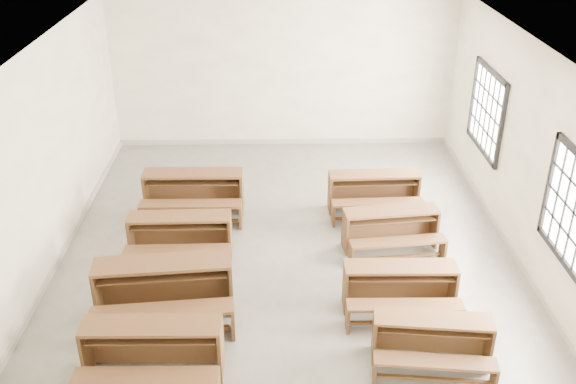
{
  "coord_description": "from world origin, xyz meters",
  "views": [
    {
      "loc": [
        -0.19,
        -8.53,
        5.4
      ],
      "look_at": [
        0.0,
        0.0,
        1.0
      ],
      "focal_mm": 40.0,
      "sensor_mm": 36.0,
      "label": 1
    }
  ],
  "objects_px": {
    "desk_set_6": "(391,227)",
    "desk_set_4": "(432,338)",
    "desk_set_2": "(180,234)",
    "desk_set_3": "(194,190)",
    "desk_set_0": "(152,348)",
    "desk_set_1": "(164,286)",
    "desk_set_5": "(400,285)",
    "desk_set_7": "(374,190)"
  },
  "relations": [
    {
      "from": "desk_set_2",
      "to": "desk_set_4",
      "type": "distance_m",
      "value": 4.08
    },
    {
      "from": "desk_set_0",
      "to": "desk_set_5",
      "type": "xyz_separation_m",
      "value": [
        3.08,
        1.2,
        -0.03
      ]
    },
    {
      "from": "desk_set_1",
      "to": "desk_set_6",
      "type": "relative_size",
      "value": 1.21
    },
    {
      "from": "desk_set_2",
      "to": "desk_set_4",
      "type": "bearing_deg",
      "value": -36.97
    },
    {
      "from": "desk_set_0",
      "to": "desk_set_2",
      "type": "height_order",
      "value": "desk_set_0"
    },
    {
      "from": "desk_set_3",
      "to": "desk_set_6",
      "type": "bearing_deg",
      "value": -20.32
    },
    {
      "from": "desk_set_4",
      "to": "desk_set_6",
      "type": "height_order",
      "value": "desk_set_6"
    },
    {
      "from": "desk_set_5",
      "to": "desk_set_0",
      "type": "bearing_deg",
      "value": -157.84
    },
    {
      "from": "desk_set_7",
      "to": "desk_set_2",
      "type": "bearing_deg",
      "value": -157.91
    },
    {
      "from": "desk_set_2",
      "to": "desk_set_7",
      "type": "relative_size",
      "value": 0.99
    },
    {
      "from": "desk_set_2",
      "to": "desk_set_4",
      "type": "xyz_separation_m",
      "value": [
        3.29,
        -2.41,
        -0.04
      ]
    },
    {
      "from": "desk_set_5",
      "to": "desk_set_1",
      "type": "bearing_deg",
      "value": -178.13
    },
    {
      "from": "desk_set_3",
      "to": "desk_set_4",
      "type": "bearing_deg",
      "value": -49.05
    },
    {
      "from": "desk_set_0",
      "to": "desk_set_2",
      "type": "distance_m",
      "value": 2.57
    },
    {
      "from": "desk_set_2",
      "to": "desk_set_7",
      "type": "bearing_deg",
      "value": 23.24
    },
    {
      "from": "desk_set_6",
      "to": "desk_set_1",
      "type": "bearing_deg",
      "value": -160.32
    },
    {
      "from": "desk_set_1",
      "to": "desk_set_5",
      "type": "height_order",
      "value": "desk_set_1"
    },
    {
      "from": "desk_set_0",
      "to": "desk_set_7",
      "type": "xyz_separation_m",
      "value": [
        3.13,
        3.97,
        -0.02
      ]
    },
    {
      "from": "desk_set_1",
      "to": "desk_set_4",
      "type": "distance_m",
      "value": 3.46
    },
    {
      "from": "desk_set_0",
      "to": "desk_set_1",
      "type": "height_order",
      "value": "desk_set_1"
    },
    {
      "from": "desk_set_0",
      "to": "desk_set_7",
      "type": "distance_m",
      "value": 5.05
    },
    {
      "from": "desk_set_4",
      "to": "desk_set_1",
      "type": "bearing_deg",
      "value": 169.93
    },
    {
      "from": "desk_set_1",
      "to": "desk_set_5",
      "type": "distance_m",
      "value": 3.12
    },
    {
      "from": "desk_set_0",
      "to": "desk_set_6",
      "type": "height_order",
      "value": "desk_set_0"
    },
    {
      "from": "desk_set_0",
      "to": "desk_set_1",
      "type": "distance_m",
      "value": 1.15
    },
    {
      "from": "desk_set_5",
      "to": "desk_set_6",
      "type": "xyz_separation_m",
      "value": [
        0.14,
        1.54,
        -0.01
      ]
    },
    {
      "from": "desk_set_2",
      "to": "desk_set_7",
      "type": "height_order",
      "value": "desk_set_2"
    },
    {
      "from": "desk_set_0",
      "to": "desk_set_2",
      "type": "relative_size",
      "value": 1.04
    },
    {
      "from": "desk_set_3",
      "to": "desk_set_0",
      "type": "bearing_deg",
      "value": -90.15
    },
    {
      "from": "desk_set_0",
      "to": "desk_set_6",
      "type": "bearing_deg",
      "value": 41.24
    },
    {
      "from": "desk_set_5",
      "to": "desk_set_6",
      "type": "height_order",
      "value": "desk_set_5"
    },
    {
      "from": "desk_set_2",
      "to": "desk_set_0",
      "type": "bearing_deg",
      "value": -90.44
    },
    {
      "from": "desk_set_2",
      "to": "desk_set_6",
      "type": "bearing_deg",
      "value": 2.34
    },
    {
      "from": "desk_set_0",
      "to": "desk_set_3",
      "type": "bearing_deg",
      "value": 90.13
    },
    {
      "from": "desk_set_6",
      "to": "desk_set_4",
      "type": "bearing_deg",
      "value": -95.16
    },
    {
      "from": "desk_set_0",
      "to": "desk_set_2",
      "type": "bearing_deg",
      "value": 91.06
    },
    {
      "from": "desk_set_1",
      "to": "desk_set_2",
      "type": "distance_m",
      "value": 1.43
    },
    {
      "from": "desk_set_0",
      "to": "desk_set_6",
      "type": "xyz_separation_m",
      "value": [
        3.22,
        2.75,
        -0.04
      ]
    },
    {
      "from": "desk_set_0",
      "to": "desk_set_1",
      "type": "relative_size",
      "value": 0.87
    },
    {
      "from": "desk_set_0",
      "to": "desk_set_4",
      "type": "bearing_deg",
      "value": 3.55
    },
    {
      "from": "desk_set_1",
      "to": "desk_set_5",
      "type": "xyz_separation_m",
      "value": [
        3.12,
        0.05,
        -0.08
      ]
    },
    {
      "from": "desk_set_6",
      "to": "desk_set_2",
      "type": "bearing_deg",
      "value": 176.58
    }
  ]
}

